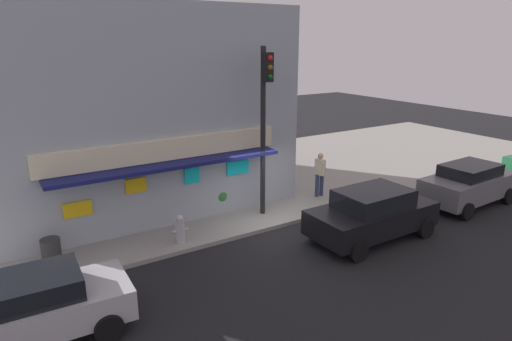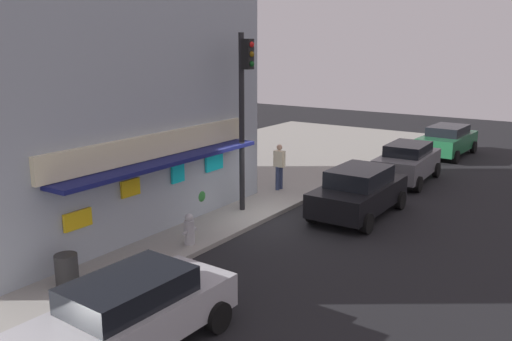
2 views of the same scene
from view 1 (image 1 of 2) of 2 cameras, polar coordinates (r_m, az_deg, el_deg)
ground_plane at (r=15.35m, az=3.07°, el=-7.43°), size 58.91×58.91×0.00m
sidewalk at (r=19.63m, az=-5.97°, el=-1.83°), size 39.27×10.70×0.14m
corner_building at (r=18.18m, az=-16.27°, el=8.10°), size 10.61×8.85×7.26m
traffic_light at (r=15.15m, az=1.12°, el=7.61°), size 0.32×0.58×5.89m
fire_hydrant at (r=14.05m, az=-9.74°, el=-7.47°), size 0.53×0.29×0.91m
trash_can at (r=13.87m, az=-24.88°, el=-9.45°), size 0.53×0.53×0.76m
pedestrian at (r=17.84m, az=8.23°, el=-0.29°), size 0.39×0.55×1.78m
potted_plant_by_doorway at (r=16.26m, az=-4.69°, el=-3.53°), size 0.60×0.60×0.93m
parked_car_black at (r=14.79m, az=14.74°, el=-5.38°), size 4.31×2.11×1.65m
parked_car_silver at (r=10.89m, az=-27.68°, el=-15.60°), size 4.36×2.08×1.51m
parked_car_grey at (r=19.04m, az=25.70°, el=-1.55°), size 4.17×2.11×1.63m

